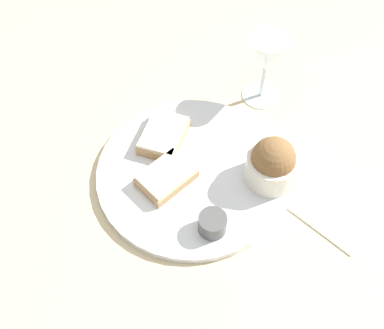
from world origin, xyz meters
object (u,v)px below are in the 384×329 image
Objects in this scene: salad_bowl at (272,163)px; napkin at (337,210)px; cheese_toast_near at (163,135)px; sauce_ramekin at (213,223)px; cheese_toast_far at (166,177)px; wine_glass at (267,57)px.

napkin is (-0.01, 0.13, -0.05)m from salad_bowl.
cheese_toast_near is at bearing -83.48° from napkin.
sauce_ramekin reaches higher than napkin.
salad_bowl is 0.64× the size of napkin.
cheese_toast_near is (-0.11, -0.17, -0.01)m from sauce_ramekin.
cheese_toast_near is 1.04× the size of cheese_toast_far.
cheese_toast_far is (0.10, -0.15, -0.03)m from salad_bowl.
wine_glass is at bearing -125.64° from napkin.
cheese_toast_far is at bearing 37.10° from cheese_toast_near.
wine_glass is (-0.32, -0.07, 0.07)m from sauce_ramekin.
cheese_toast_near is at bearing -81.86° from salad_bowl.
napkin is (0.17, 0.24, -0.10)m from wine_glass.
cheese_toast_far is 0.74× the size of napkin.
salad_bowl is at bearing -86.07° from napkin.
salad_bowl is 0.83× the size of cheese_toast_near.
wine_glass is (-0.18, -0.11, 0.05)m from salad_bowl.
sauce_ramekin is at bearing -13.29° from salad_bowl.
salad_bowl is 0.15m from sauce_ramekin.
salad_bowl reaches higher than cheese_toast_far.
cheese_toast_near reaches higher than napkin.
sauce_ramekin is 0.34m from wine_glass.
wine_glass reaches higher than salad_bowl.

